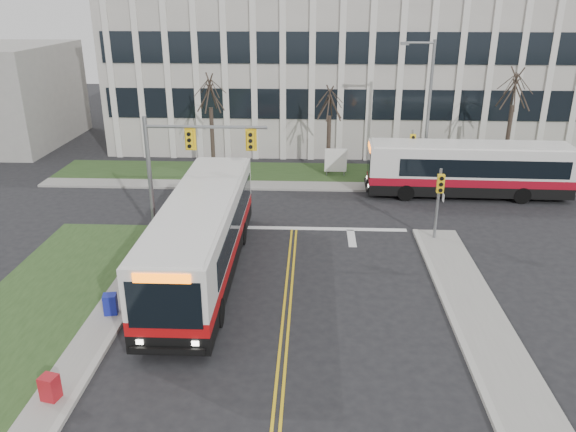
# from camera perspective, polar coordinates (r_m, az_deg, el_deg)

# --- Properties ---
(ground) EXTENTS (120.00, 120.00, 0.00)m
(ground) POSITION_cam_1_polar(r_m,az_deg,el_deg) (22.81, -0.10, -9.25)
(ground) COLOR black
(ground) RESTS_ON ground
(sidewalk_west) EXTENTS (1.20, 26.00, 0.14)m
(sidewalk_west) POSITION_cam_1_polar(r_m,az_deg,el_deg) (20.25, -21.81, -15.21)
(sidewalk_west) COLOR #9E9B93
(sidewalk_west) RESTS_ON ground
(sidewalk_east) EXTENTS (2.00, 26.00, 0.14)m
(sidewalk_east) POSITION_cam_1_polar(r_m,az_deg,el_deg) (19.75, 22.41, -16.34)
(sidewalk_east) COLOR #9E9B93
(sidewalk_east) RESTS_ON ground
(sidewalk_cross) EXTENTS (44.00, 1.60, 0.14)m
(sidewalk_cross) POSITION_cam_1_polar(r_m,az_deg,el_deg) (36.89, 8.82, 2.91)
(sidewalk_cross) COLOR #9E9B93
(sidewalk_cross) RESTS_ON ground
(building_lawn) EXTENTS (44.00, 5.00, 0.12)m
(building_lawn) POSITION_cam_1_polar(r_m,az_deg,el_deg) (39.54, 8.43, 4.19)
(building_lawn) COLOR #28421C
(building_lawn) RESTS_ON ground
(office_building) EXTENTS (40.00, 16.00, 12.00)m
(office_building) POSITION_cam_1_polar(r_m,az_deg,el_deg) (50.07, 7.51, 14.82)
(office_building) COLOR beige
(office_building) RESTS_ON ground
(mast_arm_signal) EXTENTS (6.11, 0.38, 6.20)m
(mast_arm_signal) POSITION_cam_1_polar(r_m,az_deg,el_deg) (28.52, -10.82, 6.06)
(mast_arm_signal) COLOR slate
(mast_arm_signal) RESTS_ON ground
(signal_pole_near) EXTENTS (0.34, 0.39, 3.80)m
(signal_pole_near) POSITION_cam_1_polar(r_m,az_deg,el_deg) (28.72, 15.09, 2.13)
(signal_pole_near) COLOR slate
(signal_pole_near) RESTS_ON ground
(signal_pole_far) EXTENTS (0.34, 0.39, 3.80)m
(signal_pole_far) POSITION_cam_1_polar(r_m,az_deg,el_deg) (36.70, 12.44, 6.53)
(signal_pole_far) COLOR slate
(signal_pole_far) RESTS_ON ground
(streetlight) EXTENTS (2.15, 0.25, 9.20)m
(streetlight) POSITION_cam_1_polar(r_m,az_deg,el_deg) (37.05, 13.87, 10.83)
(streetlight) COLOR slate
(streetlight) RESTS_ON ground
(directory_sign) EXTENTS (1.50, 0.12, 2.00)m
(directory_sign) POSITION_cam_1_polar(r_m,az_deg,el_deg) (38.57, 4.87, 5.63)
(directory_sign) COLOR slate
(directory_sign) RESTS_ON ground
(tree_left) EXTENTS (1.80, 1.80, 7.70)m
(tree_left) POSITION_cam_1_polar(r_m,az_deg,el_deg) (38.71, -7.91, 12.15)
(tree_left) COLOR #42352B
(tree_left) RESTS_ON ground
(tree_mid) EXTENTS (1.80, 1.80, 6.82)m
(tree_mid) POSITION_cam_1_polar(r_m,az_deg,el_deg) (38.40, 4.25, 11.27)
(tree_mid) COLOR #42352B
(tree_mid) RESTS_ON ground
(tree_right) EXTENTS (1.80, 1.80, 8.25)m
(tree_right) POSITION_cam_1_polar(r_m,az_deg,el_deg) (40.21, 22.04, 11.74)
(tree_right) COLOR #42352B
(tree_right) RESTS_ON ground
(bus_main) EXTENTS (2.91, 13.27, 3.54)m
(bus_main) POSITION_cam_1_polar(r_m,az_deg,el_deg) (24.88, -8.67, -2.20)
(bus_main) COLOR silver
(bus_main) RESTS_ON ground
(bus_cross) EXTENTS (12.23, 2.95, 3.24)m
(bus_cross) POSITION_cam_1_polar(r_m,az_deg,el_deg) (36.34, 17.82, 4.40)
(bus_cross) COLOR silver
(bus_cross) RESTS_ON ground
(newspaper_box_blue) EXTENTS (0.58, 0.54, 0.95)m
(newspaper_box_blue) POSITION_cam_1_polar(r_m,az_deg,el_deg) (23.04, -17.58, -8.67)
(newspaper_box_blue) COLOR navy
(newspaper_box_blue) RESTS_ON ground
(newspaper_box_red) EXTENTS (0.59, 0.55, 0.95)m
(newspaper_box_red) POSITION_cam_1_polar(r_m,az_deg,el_deg) (19.31, -23.00, -15.91)
(newspaper_box_red) COLOR #A4151D
(newspaper_box_red) RESTS_ON ground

